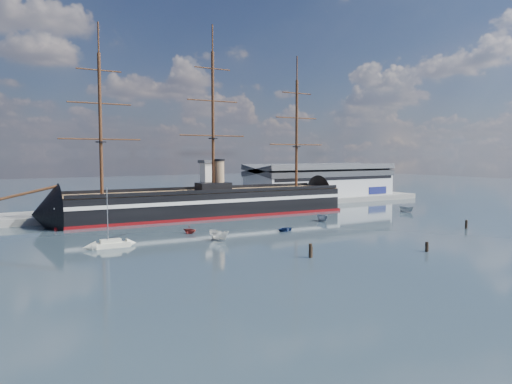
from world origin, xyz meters
TOP-DOWN VIEW (x-y plane):
  - ground at (0.00, 40.00)m, footprint 600.00×600.00m
  - quay at (10.00, 76.00)m, footprint 180.00×18.00m
  - warehouse at (58.00, 80.00)m, footprint 63.00×21.00m
  - quay_tower at (3.00, 73.00)m, footprint 5.00×5.00m
  - warship at (-5.58, 60.00)m, footprint 113.33×21.49m
  - sailboat at (-44.11, 25.00)m, footprint 7.86×2.90m
  - motorboat_a at (-21.45, 20.43)m, footprint 7.49×3.80m
  - motorboat_b at (-0.79, 23.53)m, footprint 1.92×3.14m
  - motorboat_c at (18.33, 32.29)m, footprint 6.26×3.26m
  - motorboat_d at (-22.77, 32.80)m, footprint 6.20×5.06m
  - motorboat_f at (56.25, 34.61)m, footprint 6.24×3.46m
  - piling_near_left at (-16.03, -4.70)m, footprint 0.64×0.64m
  - piling_near_mid at (6.63, -12.68)m, footprint 0.64×0.64m
  - piling_far_right at (39.76, 1.37)m, footprint 0.64×0.64m

SIDE VIEW (x-z plane):
  - ground at x=0.00m, z-range 0.00..0.00m
  - quay at x=10.00m, z-range -1.00..1.00m
  - motorboat_a at x=-21.45m, z-range -1.43..1.43m
  - motorboat_b at x=-0.79m, z-range -0.68..0.68m
  - motorboat_c at x=18.33m, z-range -1.19..1.19m
  - motorboat_d at x=-22.77m, z-range -1.05..1.05m
  - motorboat_f at x=56.25m, z-range -1.18..1.18m
  - piling_near_left at x=-16.03m, z-range -1.66..1.66m
  - piling_near_mid at x=6.63m, z-range -1.31..1.31m
  - piling_far_right at x=39.76m, z-range -1.48..1.48m
  - sailboat at x=-44.11m, z-range -5.38..6.95m
  - warship at x=-5.58m, z-range -22.93..31.01m
  - warehouse at x=58.00m, z-range 2.18..13.78m
  - quay_tower at x=3.00m, z-range 2.25..17.25m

